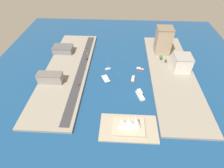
% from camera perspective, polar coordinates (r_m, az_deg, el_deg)
% --- Properties ---
extents(ground_plane, '(440.00, 440.00, 0.00)m').
position_cam_1_polar(ground_plane, '(297.46, 2.14, 3.69)').
color(ground_plane, navy).
extents(quay_west, '(70.00, 240.00, 3.39)m').
position_cam_1_polar(quay_west, '(308.14, 18.37, 3.22)').
color(quay_west, gray).
rests_on(quay_west, ground_plane).
extents(quay_east, '(70.00, 240.00, 3.39)m').
position_cam_1_polar(quay_east, '(309.14, -14.03, 4.37)').
color(quay_east, gray).
rests_on(quay_east, ground_plane).
extents(peninsula_point, '(68.61, 39.23, 2.00)m').
position_cam_1_polar(peninsula_point, '(221.38, 5.28, -13.70)').
color(peninsula_point, '#A89E89').
rests_on(peninsula_point, ground_plane).
extents(road_strip, '(12.62, 228.00, 0.15)m').
position_cam_1_polar(road_strip, '(302.08, -9.64, 4.55)').
color(road_strip, '#38383D').
rests_on(road_strip, quay_east).
extents(tugboat_red, '(14.00, 5.35, 3.71)m').
position_cam_1_polar(tugboat_red, '(306.31, 8.79, 4.78)').
color(tugboat_red, red).
rests_on(tugboat_red, ground_plane).
extents(catamaran_blue, '(16.56, 20.84, 4.02)m').
position_cam_1_polar(catamaran_blue, '(282.52, -1.96, 1.69)').
color(catamaran_blue, blue).
rests_on(catamaran_blue, ground_plane).
extents(ferry_white_commuter, '(12.95, 21.94, 7.25)m').
position_cam_1_polar(ferry_white_commuter, '(257.93, 8.86, -3.22)').
color(ferry_white_commuter, silver).
rests_on(ferry_white_commuter, ground_plane).
extents(sailboat_small_white, '(10.07, 6.94, 12.27)m').
position_cam_1_polar(sailboat_small_white, '(303.79, -1.34, 4.86)').
color(sailboat_small_white, white).
rests_on(sailboat_small_white, ground_plane).
extents(water_taxi_orange, '(6.88, 15.80, 3.38)m').
position_cam_1_polar(water_taxi_orange, '(285.20, 6.70, 1.80)').
color(water_taxi_orange, orange).
rests_on(water_taxi_orange, ground_plane).
extents(hotel_broad_white, '(27.48, 28.43, 25.23)m').
position_cam_1_polar(hotel_broad_white, '(312.59, 21.27, 6.30)').
color(hotel_broad_white, silver).
rests_on(hotel_broad_white, quay_west).
extents(warehouse_low_gray, '(36.06, 23.46, 12.04)m').
position_cam_1_polar(warehouse_low_gray, '(352.11, -15.26, 10.59)').
color(warehouse_low_gray, gray).
rests_on(warehouse_low_gray, quay_east).
extents(carpark_squat_concrete, '(37.77, 15.66, 15.15)m').
position_cam_1_polar(carpark_squat_concrete, '(284.66, -18.99, 1.90)').
color(carpark_squat_concrete, gray).
rests_on(carpark_squat_concrete, quay_east).
extents(apartment_midrise_tan, '(27.68, 27.82, 48.00)m').
position_cam_1_polar(apartment_midrise_tan, '(343.35, 15.92, 13.10)').
color(apartment_midrise_tan, tan).
rests_on(apartment_midrise_tan, quay_west).
extents(taxi_yellow_cab, '(2.19, 4.72, 1.43)m').
position_cam_1_polar(taxi_yellow_cab, '(341.74, -7.79, 9.71)').
color(taxi_yellow_cab, black).
rests_on(taxi_yellow_cab, road_strip).
extents(sedan_silver, '(2.06, 4.98, 1.56)m').
position_cam_1_polar(sedan_silver, '(354.37, -8.34, 10.90)').
color(sedan_silver, black).
rests_on(sedan_silver, road_strip).
extents(suv_black, '(2.09, 4.99, 1.63)m').
position_cam_1_polar(suv_black, '(325.15, -7.93, 7.90)').
color(suv_black, black).
rests_on(suv_black, road_strip).
extents(pickup_red, '(2.02, 4.76, 1.62)m').
position_cam_1_polar(pickup_red, '(271.93, -10.61, -0.21)').
color(pickup_red, black).
rests_on(pickup_red, road_strip).
extents(traffic_light_waterfront, '(0.36, 0.36, 6.50)m').
position_cam_1_polar(traffic_light_waterfront, '(295.47, -8.42, 4.80)').
color(traffic_light_waterfront, black).
rests_on(traffic_light_waterfront, quay_east).
extents(opera_landmark, '(37.75, 26.67, 24.42)m').
position_cam_1_polar(opera_landmark, '(214.51, 5.39, -12.40)').
color(opera_landmark, '#BCAD93').
rests_on(opera_landmark, peninsula_point).
extents(park_tree_cluster, '(12.14, 12.92, 9.34)m').
position_cam_1_polar(park_tree_cluster, '(326.82, 15.73, 7.90)').
color(park_tree_cluster, brown).
rests_on(park_tree_cluster, quay_west).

